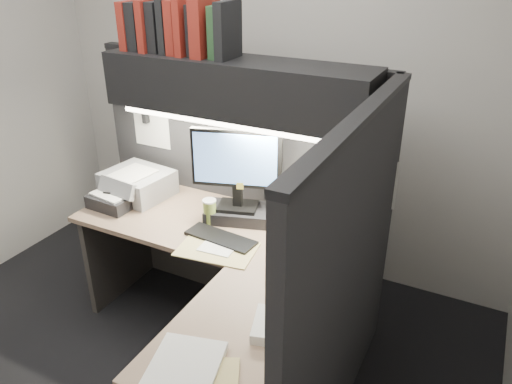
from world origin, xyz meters
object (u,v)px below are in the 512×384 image
overhead_shelf (236,87)px  monitor (237,185)px  keyboard (221,238)px  printer (138,183)px  coffee_cup (210,212)px  desk (219,340)px  telephone (309,219)px  notebook_stack (114,200)px

overhead_shelf → monitor: bearing=-61.7°
keyboard → printer: printer is taller
overhead_shelf → keyboard: (0.07, -0.33, -0.76)m
overhead_shelf → keyboard: 0.83m
coffee_cup → desk: bearing=-55.8°
coffee_cup → keyboard: bearing=-41.6°
telephone → notebook_stack: size_ratio=0.75×
overhead_shelf → telephone: size_ratio=7.65×
notebook_stack → overhead_shelf: bearing=21.6°
desk → keyboard: (-0.23, 0.42, 0.30)m
monitor → overhead_shelf: bearing=101.2°
telephone → printer: (-1.14, -0.13, 0.04)m
desk → monitor: (-0.26, 0.67, 0.51)m
overhead_shelf → monitor: size_ratio=2.78×
printer → notebook_stack: size_ratio=1.48×
overhead_shelf → notebook_stack: 1.07m
telephone → coffee_cup: coffee_cup is taller
desk → telephone: size_ratio=8.39×
notebook_stack → telephone: bearing=15.4°
overhead_shelf → coffee_cup: 0.73m
desk → overhead_shelf: overhead_shelf is taller
keyboard → telephone: size_ratio=2.02×
desk → keyboard: 0.56m
desk → printer: printer is taller
overhead_shelf → coffee_cup: (-0.08, -0.20, -0.70)m
coffee_cup → telephone: bearing=24.0°
notebook_stack → monitor: bearing=14.9°
desk → telephone: bearing=79.2°
telephone → notebook_stack: (-1.17, -0.32, 0.00)m
monitor → printer: 0.75m
overhead_shelf → keyboard: bearing=-77.3°
coffee_cup → printer: printer is taller
telephone → printer: 1.15m
telephone → printer: bearing=-161.0°
overhead_shelf → telephone: bearing=4.7°
overhead_shelf → notebook_stack: bearing=-158.4°
keyboard → notebook_stack: 0.80m
printer → notebook_stack: printer is taller
coffee_cup → monitor: bearing=43.6°
desk → monitor: size_ratio=3.05×
monitor → coffee_cup: (-0.12, -0.12, -0.15)m
desk → overhead_shelf: size_ratio=1.10×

